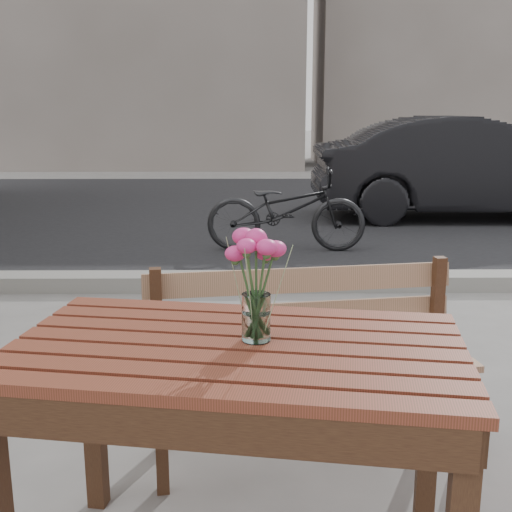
{
  "coord_description": "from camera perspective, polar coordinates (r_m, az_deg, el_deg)",
  "views": [
    {
      "loc": [
        -0.21,
        -1.78,
        1.36
      ],
      "look_at": [
        -0.2,
        -0.09,
        0.97
      ],
      "focal_mm": 45.0,
      "sensor_mm": 36.0,
      "label": 1
    }
  ],
  "objects": [
    {
      "name": "main_bench",
      "position": [
        2.56,
        4.44,
        -7.29
      ],
      "size": [
        1.31,
        0.57,
        0.79
      ],
      "rotation": [
        0.0,
        0.0,
        0.16
      ],
      "color": "#856045",
      "rests_on": "ground"
    },
    {
      "name": "main_vase",
      "position": [
        1.7,
        0.01,
        -1.43
      ],
      "size": [
        0.17,
        0.17,
        0.31
      ],
      "color": "white",
      "rests_on": "main_table"
    },
    {
      "name": "backdrop_buildings",
      "position": [
        16.34,
        0.89,
        20.84
      ],
      "size": [
        15.5,
        4.0,
        8.0
      ],
      "color": "slate",
      "rests_on": "ground"
    },
    {
      "name": "bicycle",
      "position": [
        6.25,
        2.68,
        4.13
      ],
      "size": [
        1.56,
        0.6,
        0.81
      ],
      "primitive_type": "imported",
      "rotation": [
        0.0,
        0.0,
        1.53
      ],
      "color": "black",
      "rests_on": "ground"
    },
    {
      "name": "main_table",
      "position": [
        1.79,
        -1.68,
        -11.42
      ],
      "size": [
        1.31,
        0.89,
        0.75
      ],
      "rotation": [
        0.0,
        0.0,
        -0.16
      ],
      "color": "#592A17",
      "rests_on": "ground"
    },
    {
      "name": "street",
      "position": [
        6.98,
        1.23,
        1.95
      ],
      "size": [
        30.0,
        8.12,
        0.12
      ],
      "color": "black",
      "rests_on": "ground"
    },
    {
      "name": "parked_car",
      "position": [
        8.57,
        18.39,
        7.45
      ],
      "size": [
        3.89,
        1.4,
        1.28
      ],
      "primitive_type": "imported",
      "rotation": [
        0.0,
        0.0,
        1.56
      ],
      "color": "black",
      "rests_on": "ground"
    }
  ]
}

